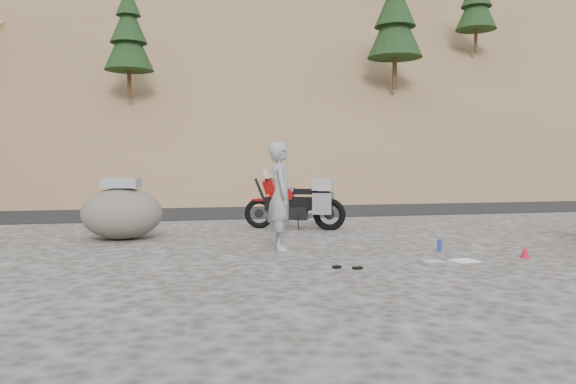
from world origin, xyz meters
name	(u,v)px	position (x,y,z in m)	size (l,w,h in m)	color
ground	(315,249)	(0.00, 0.00, 0.00)	(140.00, 140.00, 0.00)	#3C3A37
road	(245,209)	(0.00, 9.00, 0.00)	(120.00, 7.00, 0.05)	black
hillside	(192,55)	(-0.05, 40.88, 11.08)	(120.00, 73.00, 46.72)	brown
motorcycle	(299,203)	(0.42, 2.96, 0.62)	(2.30, 1.25, 1.45)	black
man	(281,250)	(-0.65, 0.01, 0.00)	(0.71, 0.47, 1.95)	gray
boulder	(122,213)	(-3.55, 2.08, 0.55)	(2.06, 1.93, 1.25)	#5E5950
gear_white_cloth	(464,261)	(2.00, -1.78, 0.01)	(0.39, 0.34, 0.01)	white
gear_bottle	(440,245)	(2.08, -0.79, 0.11)	(0.08, 0.08, 0.22)	#1B2CA3
gear_funnel	(525,252)	(3.13, -1.73, 0.10)	(0.15, 0.15, 0.19)	#B40C22
gear_glove_a	(357,268)	(0.08, -2.06, 0.02)	(0.13, 0.10, 0.04)	black
gear_glove_b	(337,267)	(-0.19, -1.92, 0.02)	(0.12, 0.09, 0.04)	black
gear_blue_cloth	(433,261)	(1.48, -1.71, 0.01)	(0.32, 0.23, 0.01)	#7DAAC1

